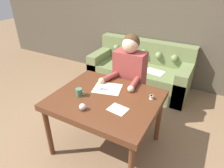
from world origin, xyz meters
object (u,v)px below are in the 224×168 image
(mug, at_px, (79,92))
(pin_cushion, at_px, (83,107))
(dining_table, at_px, (106,103))
(person, at_px, (129,80))
(scissors, at_px, (105,89))
(couch, at_px, (140,71))
(thread_spool, at_px, (151,97))

(mug, height_order, pin_cushion, mug)
(dining_table, distance_m, mug, 0.32)
(pin_cushion, bearing_deg, mug, 133.76)
(person, xyz_separation_m, scissors, (-0.09, -0.48, 0.08))
(mug, bearing_deg, couch, 88.31)
(thread_spool, bearing_deg, mug, -155.86)
(thread_spool, bearing_deg, pin_cushion, -135.96)
(mug, distance_m, pin_cushion, 0.27)
(dining_table, xyz_separation_m, person, (0.00, 0.63, -0.00))
(dining_table, xyz_separation_m, mug, (-0.28, -0.11, 0.12))
(dining_table, xyz_separation_m, pin_cushion, (-0.09, -0.31, 0.11))
(dining_table, xyz_separation_m, scissors, (-0.09, 0.15, 0.08))
(couch, bearing_deg, pin_cushion, -86.06)
(dining_table, height_order, pin_cushion, pin_cushion)
(scissors, distance_m, pin_cushion, 0.45)
(thread_spool, relative_size, pin_cushion, 0.63)
(mug, bearing_deg, pin_cushion, -46.24)
(couch, bearing_deg, mug, -91.69)
(mug, bearing_deg, scissors, 54.13)
(dining_table, height_order, person, person)
(dining_table, height_order, couch, couch)
(dining_table, distance_m, couch, 1.72)
(couch, height_order, thread_spool, couch)
(dining_table, relative_size, mug, 10.30)
(mug, bearing_deg, dining_table, 21.94)
(dining_table, height_order, scissors, scissors)
(couch, height_order, mug, couch)
(scissors, bearing_deg, pin_cushion, -89.59)
(mug, bearing_deg, thread_spool, 24.14)
(scissors, bearing_deg, thread_spool, 7.43)
(person, bearing_deg, couch, 102.26)
(scissors, xyz_separation_m, thread_spool, (0.55, 0.07, 0.02))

